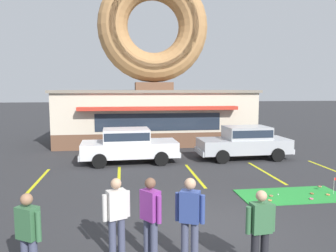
{
  "coord_description": "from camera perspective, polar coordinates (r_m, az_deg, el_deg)",
  "views": [
    {
      "loc": [
        -2.09,
        -7.54,
        3.44
      ],
      "look_at": [
        -0.35,
        5.0,
        2.0
      ],
      "focal_mm": 35.0,
      "sensor_mm": 36.0,
      "label": 1
    }
  ],
  "objects": [
    {
      "name": "mini_donut_near_right",
      "position": [
        11.95,
        26.08,
        -10.69
      ],
      "size": [
        0.13,
        0.13,
        0.04
      ],
      "primitive_type": "torus",
      "color": "#D17F47",
      "rests_on": "putting_mat"
    },
    {
      "name": "trash_bin",
      "position": [
        20.76,
        14.4,
        -1.86
      ],
      "size": [
        0.57,
        0.57,
        0.97
      ],
      "color": "#1E662D",
      "rests_on": "ground"
    },
    {
      "name": "parking_stripe_left",
      "position": [
        13.01,
        -8.53,
        -8.91
      ],
      "size": [
        0.12,
        3.6,
        0.01
      ],
      "primitive_type": "cube",
      "color": "yellow",
      "rests_on": "ground"
    },
    {
      "name": "parking_stripe_centre",
      "position": [
        14.25,
        16.61,
        -7.75
      ],
      "size": [
        0.12,
        3.6,
        0.01
      ],
      "primitive_type": "cube",
      "color": "yellow",
      "rests_on": "ground"
    },
    {
      "name": "pedestrian_blue_sweater_man",
      "position": [
        6.99,
        -8.95,
        -14.81
      ],
      "size": [
        0.56,
        0.37,
        1.65
      ],
      "color": "#474C66",
      "rests_on": "ground"
    },
    {
      "name": "putting_mat",
      "position": [
        11.52,
        20.62,
        -11.24
      ],
      "size": [
        3.35,
        1.59,
        0.03
      ],
      "primitive_type": "cube",
      "color": "green",
      "rests_on": "ground"
    },
    {
      "name": "putting_flag_pin",
      "position": [
        12.08,
        27.09,
        -8.63
      ],
      "size": [
        0.13,
        0.01,
        0.55
      ],
      "color": "silver",
      "rests_on": "putting_mat"
    },
    {
      "name": "mini_donut_near_left",
      "position": [
        11.31,
        23.69,
        -11.53
      ],
      "size": [
        0.13,
        0.13,
        0.04
      ],
      "primitive_type": "torus",
      "color": "#D8667F",
      "rests_on": "putting_mat"
    },
    {
      "name": "mini_donut_mid_left",
      "position": [
        10.73,
        17.3,
        -12.25
      ],
      "size": [
        0.13,
        0.13,
        0.04
      ],
      "primitive_type": "torus",
      "color": "#D17F47",
      "rests_on": "putting_mat"
    },
    {
      "name": "mini_donut_mid_right",
      "position": [
        11.01,
        16.18,
        -11.72
      ],
      "size": [
        0.13,
        0.13,
        0.04
      ],
      "primitive_type": "torus",
      "color": "#D8667F",
      "rests_on": "putting_mat"
    },
    {
      "name": "car_white",
      "position": [
        15.38,
        -6.9,
        -3.17
      ],
      "size": [
        4.62,
        2.1,
        1.6
      ],
      "color": "silver",
      "rests_on": "ground"
    },
    {
      "name": "donut_shop_building",
      "position": [
        21.58,
        -2.52,
        7.28
      ],
      "size": [
        12.3,
        6.75,
        10.96
      ],
      "color": "brown",
      "rests_on": "ground"
    },
    {
      "name": "mini_donut_mid_centre",
      "position": [
        11.17,
        17.52,
        -11.51
      ],
      "size": [
        0.13,
        0.13,
        0.04
      ],
      "primitive_type": "torus",
      "color": "#A5724C",
      "rests_on": "putting_mat"
    },
    {
      "name": "car_silver",
      "position": [
        16.59,
        13.18,
        -2.58
      ],
      "size": [
        4.59,
        2.05,
        1.6
      ],
      "color": "#B2B5BA",
      "rests_on": "ground"
    },
    {
      "name": "mini_donut_far_centre",
      "position": [
        10.82,
        15.95,
        -12.04
      ],
      "size": [
        0.13,
        0.13,
        0.04
      ],
      "primitive_type": "torus",
      "color": "#A5724C",
      "rests_on": "putting_mat"
    },
    {
      "name": "golf_ball",
      "position": [
        11.35,
        18.62,
        -11.23
      ],
      "size": [
        0.04,
        0.04,
        0.04
      ],
      "primitive_type": "sphere",
      "color": "white",
      "rests_on": "putting_mat"
    },
    {
      "name": "pedestrian_clipboard_woman",
      "position": [
        6.66,
        3.83,
        -15.39
      ],
      "size": [
        0.55,
        0.38,
        1.72
      ],
      "color": "#474C66",
      "rests_on": "ground"
    },
    {
      "name": "pedestrian_beanie_man",
      "position": [
        6.64,
        15.79,
        -16.61
      ],
      "size": [
        0.59,
        0.27,
        1.57
      ],
      "color": "#232328",
      "rests_on": "ground"
    },
    {
      "name": "mini_donut_far_right",
      "position": [
        11.85,
        23.77,
        -10.71
      ],
      "size": [
        0.13,
        0.13,
        0.04
      ],
      "primitive_type": "torus",
      "color": "brown",
      "rests_on": "putting_mat"
    },
    {
      "name": "pedestrian_hooded_kid",
      "position": [
        6.61,
        -23.16,
        -16.75
      ],
      "size": [
        0.52,
        0.4,
        1.62
      ],
      "color": "#474C66",
      "rests_on": "ground"
    },
    {
      "name": "parking_stripe_mid_left",
      "position": [
        13.31,
        4.64,
        -8.5
      ],
      "size": [
        0.12,
        3.6,
        0.01
      ],
      "primitive_type": "cube",
      "color": "yellow",
      "rests_on": "ground"
    },
    {
      "name": "mini_donut_far_left",
      "position": [
        10.45,
        15.53,
        -12.71
      ],
      "size": [
        0.13,
        0.13,
        0.04
      ],
      "primitive_type": "torus",
      "color": "#D17F47",
      "rests_on": "putting_mat"
    },
    {
      "name": "parking_stripe_mid_right",
      "position": [
        15.72,
        26.69,
        -6.85
      ],
      "size": [
        0.12,
        3.6,
        0.01
      ],
      "primitive_type": "cube",
      "color": "yellow",
      "rests_on": "ground"
    },
    {
      "name": "mini_donut_extra",
      "position": [
        12.77,
        24.93,
        -9.53
      ],
      "size": [
        0.13,
        0.13,
        0.04
      ],
      "primitive_type": "torus",
      "color": "#A5724C",
      "rests_on": "putting_mat"
    },
    {
      "name": "pedestrian_leather_jacket_man",
      "position": [
        6.81,
        -3.08,
        -15.09
      ],
      "size": [
        0.42,
        0.49,
        1.69
      ],
      "color": "#474C66",
      "rests_on": "ground"
    },
    {
      "name": "parking_stripe_far_left",
      "position": [
        13.39,
        -21.64,
        -8.86
      ],
      "size": [
        0.12,
        3.6,
        0.01
      ],
      "primitive_type": "cube",
      "color": "yellow",
      "rests_on": "ground"
    },
    {
      "name": "ground_plane",
      "position": [
        8.55,
        7.27,
        -17.29
      ],
      "size": [
        160.0,
        160.0,
        0.0
      ],
      "primitive_type": "plane",
      "color": "#2D2D30"
    }
  ]
}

